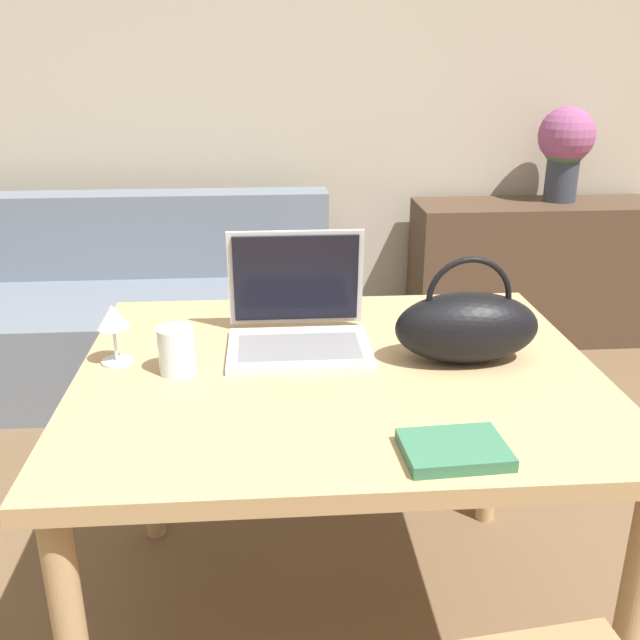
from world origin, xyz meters
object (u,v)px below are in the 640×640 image
object	(u,v)px
laptop	(298,315)
wine_glass	(113,321)
handbag	(467,326)
couch	(118,320)
drinking_glass	(177,350)
flower_vase	(565,145)

from	to	relation	value
laptop	wine_glass	xyz separation A→B (m)	(-0.43, -0.10, 0.03)
handbag	couch	bearing A→B (deg)	125.39
couch	laptop	size ratio (longest dim) A/B	5.77
laptop	wine_glass	distance (m)	0.44
laptop	drinking_glass	size ratio (longest dim) A/B	3.20
drinking_glass	flower_vase	world-z (taller)	flower_vase
drinking_glass	wine_glass	distance (m)	0.17
couch	drinking_glass	bearing A→B (deg)	-73.38
drinking_glass	handbag	bearing A→B (deg)	1.14
wine_glass	couch	bearing A→B (deg)	102.22
couch	laptop	distance (m)	1.77
laptop	flower_vase	xyz separation A→B (m)	(1.43, 1.86, 0.17)
handbag	flower_vase	size ratio (longest dim) A/B	0.72
laptop	flower_vase	bearing A→B (deg)	52.58
flower_vase	wine_glass	bearing A→B (deg)	-133.40
drinking_glass	wine_glass	xyz separation A→B (m)	(-0.15, 0.06, 0.05)
couch	handbag	size ratio (longest dim) A/B	5.92
laptop	handbag	size ratio (longest dim) A/B	1.03
drinking_glass	wine_glass	bearing A→B (deg)	156.85
laptop	handbag	distance (m)	0.42
wine_glass	handbag	bearing A→B (deg)	-3.51
couch	wine_glass	size ratio (longest dim) A/B	13.85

